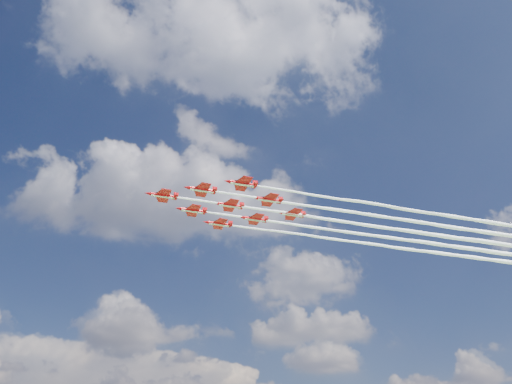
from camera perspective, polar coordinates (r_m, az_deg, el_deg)
jet_lead at (r=179.78m, az=10.73°, el=-3.44°), size 134.97×40.48×2.67m
jet_row2_port at (r=179.27m, az=14.95°, el=-2.86°), size 134.97×40.48×2.67m
jet_row2_starb at (r=190.73m, az=12.68°, el=-4.78°), size 134.97×40.48×2.67m
jet_row3_port at (r=179.75m, az=19.16°, el=-2.26°), size 134.97×40.48×2.67m
jet_row3_centre at (r=190.59m, az=16.66°, el=-4.22°), size 134.97×40.48×2.67m
jet_row3_starb at (r=201.96m, az=14.42°, el=-5.96°), size 134.97×40.48×2.67m
jet_row4_port at (r=191.39m, az=20.62°, el=-3.64°), size 134.97×40.48×2.67m
jet_row4_starb at (r=202.16m, az=18.18°, el=-5.42°), size 134.97×40.48×2.67m
jet_tail at (r=203.24m, az=21.91°, el=-4.87°), size 134.97×40.48×2.67m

